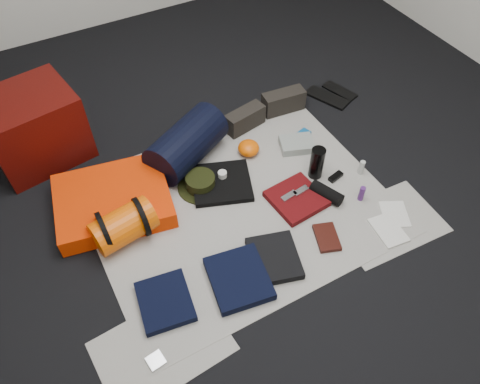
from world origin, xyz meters
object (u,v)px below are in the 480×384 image
sleeping_pad (113,201)px  compact_camera (293,143)px  stuff_sack (124,226)px  paperback_book (327,237)px  navy_duffel (187,143)px  red_cabinet (33,128)px  water_bottle (317,163)px

sleeping_pad → compact_camera: size_ratio=5.47×
sleeping_pad → compact_camera: 1.14m
stuff_sack → paperback_book: 1.07m
stuff_sack → navy_duffel: 0.65m
navy_duffel → compact_camera: size_ratio=4.50×
red_cabinet → paperback_book: (1.15, -1.37, -0.20)m
stuff_sack → compact_camera: size_ratio=2.88×
water_bottle → red_cabinet: bearing=144.9°
navy_duffel → compact_camera: bearing=-46.6°
compact_camera → paperback_book: (-0.23, -0.68, -0.01)m
navy_duffel → stuff_sack: bearing=-173.1°
navy_duffel → paperback_book: bearing=-94.0°
red_cabinet → compact_camera: (1.38, -0.69, -0.19)m
paperback_book → sleeping_pad: bearing=160.4°
sleeping_pad → paperback_book: size_ratio=3.48×
sleeping_pad → red_cabinet: bearing=111.2°
red_cabinet → navy_duffel: (0.76, -0.48, -0.08)m
compact_camera → water_bottle: bearing=-64.0°
water_bottle → paperback_book: size_ratio=1.18×
red_cabinet → compact_camera: red_cabinet is taller
navy_duffel → compact_camera: 0.67m
sleeping_pad → water_bottle: (1.12, -0.34, 0.05)m
red_cabinet → sleeping_pad: red_cabinet is taller
red_cabinet → compact_camera: size_ratio=4.67×
red_cabinet → navy_duffel: red_cabinet is taller
sleeping_pad → paperback_book: bearing=-39.4°
stuff_sack → compact_camera: stuff_sack is taller
sleeping_pad → compact_camera: bearing=-3.3°
water_bottle → stuff_sack: bearing=174.1°
stuff_sack → paperback_book: (0.92, -0.53, -0.08)m
stuff_sack → compact_camera: 1.17m
stuff_sack → sleeping_pad: bearing=87.1°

